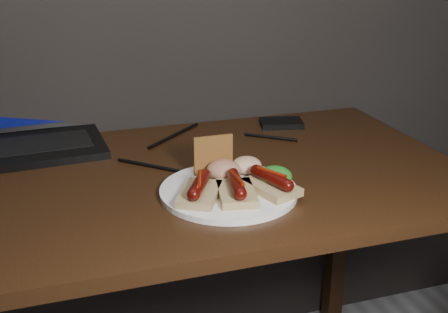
% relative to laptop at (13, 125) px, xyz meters
% --- Properties ---
extents(desk, '(1.40, 0.70, 0.75)m').
position_rel_laptop_xyz_m(desk, '(0.28, -0.31, -0.14)').
color(desk, black).
rests_on(desk, ground).
extents(laptop, '(0.43, 0.35, 0.25)m').
position_rel_laptop_xyz_m(laptop, '(0.00, 0.00, 0.00)').
color(laptop, black).
rests_on(laptop, desk).
extents(hard_drive, '(0.13, 0.10, 0.02)m').
position_rel_laptop_xyz_m(hard_drive, '(0.69, -0.06, -0.05)').
color(hard_drive, black).
rests_on(hard_drive, desk).
extents(desk_cables, '(0.88, 0.34, 0.01)m').
position_rel_laptop_xyz_m(desk_cables, '(0.26, -0.16, -0.05)').
color(desk_cables, black).
rests_on(desk_cables, desk).
extents(plate, '(0.35, 0.35, 0.01)m').
position_rel_laptop_xyz_m(plate, '(0.42, -0.43, -0.05)').
color(plate, white).
rests_on(plate, desk).
extents(bread_sausage_left, '(0.12, 0.13, 0.04)m').
position_rel_laptop_xyz_m(bread_sausage_left, '(0.35, -0.45, -0.03)').
color(bread_sausage_left, tan).
rests_on(bread_sausage_left, plate).
extents(bread_sausage_center, '(0.09, 0.13, 0.04)m').
position_rel_laptop_xyz_m(bread_sausage_center, '(0.42, -0.47, -0.03)').
color(bread_sausage_center, tan).
rests_on(bread_sausage_center, plate).
extents(bread_sausage_right, '(0.10, 0.13, 0.04)m').
position_rel_laptop_xyz_m(bread_sausage_right, '(0.50, -0.47, -0.03)').
color(bread_sausage_right, tan).
rests_on(bread_sausage_right, plate).
extents(crispbread, '(0.09, 0.01, 0.08)m').
position_rel_laptop_xyz_m(crispbread, '(0.41, -0.35, -0.00)').
color(crispbread, '#A3622C').
rests_on(crispbread, plate).
extents(salad_greens, '(0.07, 0.07, 0.04)m').
position_rel_laptop_xyz_m(salad_greens, '(0.51, -0.44, -0.02)').
color(salad_greens, '#1B5911').
rests_on(salad_greens, plate).
extents(salsa_mound, '(0.07, 0.07, 0.04)m').
position_rel_laptop_xyz_m(salsa_mound, '(0.42, -0.38, -0.02)').
color(salsa_mound, maroon).
rests_on(salsa_mound, plate).
extents(coleslaw_mound, '(0.06, 0.06, 0.04)m').
position_rel_laptop_xyz_m(coleslaw_mound, '(0.48, -0.37, -0.03)').
color(coleslaw_mound, beige).
rests_on(coleslaw_mound, plate).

